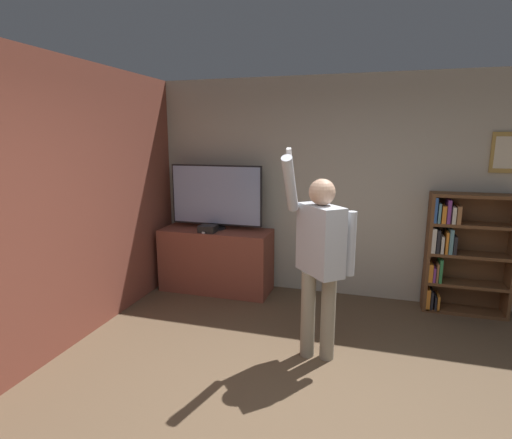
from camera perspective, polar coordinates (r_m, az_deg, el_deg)
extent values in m
cube|color=#B2AD9E|center=(5.03, 12.14, 4.29)|extent=(6.67, 0.06, 2.70)
cube|color=#AD8942|center=(5.13, 32.20, 8.10)|extent=(0.31, 0.02, 0.44)
cube|color=beige|center=(5.11, 32.24, 8.09)|extent=(0.24, 0.01, 0.34)
cube|color=brown|center=(4.51, -21.11, 2.91)|extent=(0.06, 4.44, 2.70)
cube|color=brown|center=(5.25, -5.68, -5.77)|extent=(1.42, 0.54, 0.81)
cylinder|color=black|center=(5.18, -5.59, -1.20)|extent=(0.22, 0.22, 0.03)
cylinder|color=black|center=(5.17, -5.60, -0.77)|extent=(0.06, 0.06, 0.05)
cube|color=black|center=(5.10, -5.69, 3.50)|extent=(1.20, 0.04, 0.76)
cube|color=#8C9EC6|center=(5.08, -5.79, 3.46)|extent=(1.17, 0.01, 0.73)
cube|color=black|center=(5.02, -6.87, -1.32)|extent=(0.21, 0.18, 0.08)
cube|color=white|center=(5.00, -7.15, -1.75)|extent=(0.06, 0.14, 0.02)
cube|color=brown|center=(5.01, 23.29, -4.22)|extent=(0.04, 0.28, 1.37)
cube|color=brown|center=(5.19, 32.70, -4.62)|extent=(0.04, 0.28, 1.37)
cube|color=brown|center=(5.21, 27.79, -4.04)|extent=(0.89, 0.01, 1.37)
cube|color=brown|center=(5.29, 27.37, -11.42)|extent=(0.82, 0.28, 0.04)
cube|color=brown|center=(5.18, 27.71, -8.10)|extent=(0.82, 0.28, 0.04)
cube|color=brown|center=(5.08, 28.08, -4.44)|extent=(0.82, 0.28, 0.04)
cube|color=brown|center=(5.00, 28.46, -0.66)|extent=(0.82, 0.28, 0.04)
cube|color=brown|center=(4.95, 28.82, 3.02)|extent=(0.82, 0.28, 0.04)
cube|color=orange|center=(5.15, 23.27, -10.22)|extent=(0.04, 0.21, 0.24)
cube|color=#232328|center=(5.16, 23.71, -10.34)|extent=(0.03, 0.22, 0.22)
cube|color=#232328|center=(5.18, 24.14, -10.61)|extent=(0.02, 0.22, 0.17)
cube|color=orange|center=(5.18, 24.49, -10.55)|extent=(0.02, 0.23, 0.18)
cube|color=orange|center=(5.05, 23.58, -6.75)|extent=(0.04, 0.23, 0.21)
cube|color=#7A3889|center=(5.08, 23.98, -6.90)|extent=(0.03, 0.26, 0.17)
cube|color=#99663D|center=(5.04, 24.40, -6.77)|extent=(0.02, 0.20, 0.22)
cube|color=#338447|center=(5.06, 24.76, -6.45)|extent=(0.03, 0.23, 0.27)
cube|color=beige|center=(4.94, 23.95, -2.61)|extent=(0.04, 0.21, 0.28)
cube|color=#232328|center=(4.96, 24.47, -2.71)|extent=(0.03, 0.23, 0.26)
cube|color=beige|center=(4.97, 24.95, -3.11)|extent=(0.03, 0.22, 0.19)
cube|color=orange|center=(4.96, 25.50, -2.88)|extent=(0.03, 0.20, 0.24)
cube|color=#5B8E99|center=(4.98, 25.95, -2.68)|extent=(0.04, 0.23, 0.28)
cube|color=#232328|center=(5.01, 26.37, -3.08)|extent=(0.03, 0.26, 0.20)
cube|color=#2D569E|center=(4.88, 24.18, 1.35)|extent=(0.03, 0.23, 0.28)
cube|color=#5B8E99|center=(4.90, 24.60, 0.97)|extent=(0.03, 0.24, 0.22)
cube|color=orange|center=(4.92, 25.11, 0.82)|extent=(0.04, 0.26, 0.19)
cube|color=#7A3889|center=(4.90, 25.71, 1.14)|extent=(0.04, 0.23, 0.26)
cube|color=beige|center=(4.91, 26.29, 0.66)|extent=(0.04, 0.21, 0.18)
cube|color=#99663D|center=(4.94, 26.83, 0.73)|extent=(0.04, 0.25, 0.20)
cylinder|color=gray|center=(3.75, 7.43, -13.26)|extent=(0.13, 0.13, 0.81)
cylinder|color=gray|center=(3.73, 10.24, -13.50)|extent=(0.13, 0.13, 0.81)
cube|color=#B7BCC6|center=(3.50, 9.19, -2.87)|extent=(0.46, 0.48, 0.60)
sphere|color=tan|center=(3.42, 9.42, 3.89)|extent=(0.23, 0.23, 0.23)
cylinder|color=#B7BCC6|center=(3.48, 13.32, -3.37)|extent=(0.09, 0.09, 0.56)
cylinder|color=#B7BCC6|center=(3.34, 4.90, 5.02)|extent=(0.09, 0.39, 0.51)
cube|color=white|center=(3.27, 4.77, 8.98)|extent=(0.04, 0.09, 0.14)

